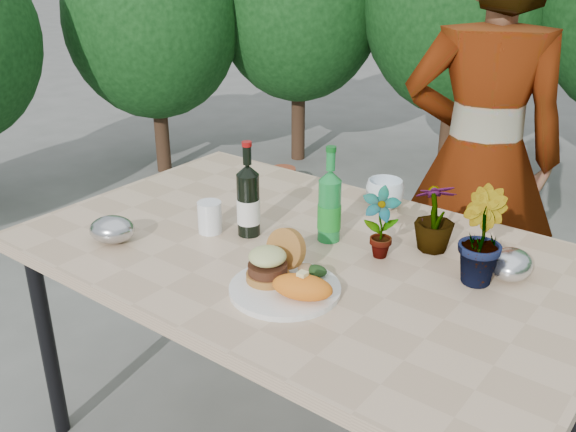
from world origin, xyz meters
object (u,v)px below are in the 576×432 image
Objects in this scene: patio_table at (305,267)px; person at (481,159)px; dinner_plate at (285,289)px; wine_bottle at (248,201)px.

person reaches higher than patio_table.
dinner_plate is at bearing -66.00° from patio_table.
dinner_plate is 1.11m from person.
wine_bottle is (-0.29, 0.20, 0.10)m from dinner_plate.
dinner_plate is 0.36m from wine_bottle.
patio_table is at bearing -13.31° from wine_bottle.
wine_bottle is at bearing 145.30° from dinner_plate.
wine_bottle is 0.97m from person.
person is at bearing 80.37° from patio_table.
person is at bearing 87.31° from dinner_plate.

